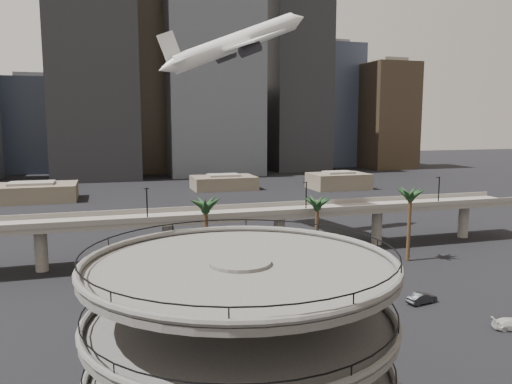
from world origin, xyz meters
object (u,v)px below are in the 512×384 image
object	(u,v)px
airborne_jet	(236,43)
car_b	(422,298)
car_a	(282,327)
overpass	(225,219)
parking_ramp	(240,348)

from	to	relation	value
airborne_jet	car_b	distance (m)	64.87
airborne_jet	car_a	xyz separation A→B (m)	(-7.59, -50.95, -41.83)
overpass	airborne_jet	size ratio (longest dim) A/B	3.62
parking_ramp	car_b	distance (m)	43.88
overpass	parking_ramp	bearing A→B (deg)	-102.43
parking_ramp	airborne_jet	size ratio (longest dim) A/B	0.62
airborne_jet	car_b	world-z (taller)	airborne_jet
airborne_jet	car_a	distance (m)	66.36
parking_ramp	airborne_jet	distance (m)	82.61
overpass	airborne_jet	bearing A→B (deg)	67.48
overpass	car_b	xyz separation A→B (m)	(21.07, -32.86, -6.57)
car_a	airborne_jet	bearing A→B (deg)	-12.36
airborne_jet	car_a	bearing A→B (deg)	-109.69
parking_ramp	car_b	world-z (taller)	parking_ramp
parking_ramp	car_a	size ratio (longest dim) A/B	5.65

